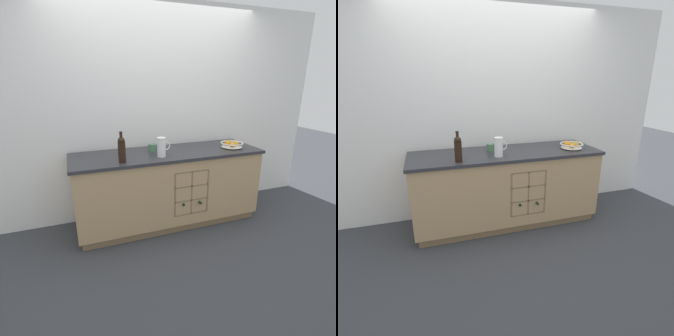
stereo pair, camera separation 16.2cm
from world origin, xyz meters
TOP-DOWN VIEW (x-y plane):
  - ground_plane at (0.00, 0.00)m, footprint 14.00×14.00m
  - back_wall at (0.00, 0.39)m, footprint 4.56×0.06m
  - kitchen_island at (0.00, -0.00)m, footprint 2.20×0.71m
  - fruit_bowl at (0.80, -0.08)m, footprint 0.28×0.28m
  - white_pitcher at (-0.13, -0.16)m, footprint 0.15×0.10m
  - ceramic_mug at (-0.16, 0.08)m, footprint 0.13×0.09m
  - standing_wine_bottle at (-0.57, -0.21)m, footprint 0.08×0.08m

SIDE VIEW (x-z plane):
  - ground_plane at x=0.00m, z-range 0.00..0.00m
  - kitchen_island at x=0.00m, z-range 0.01..0.90m
  - fruit_bowl at x=0.80m, z-range 0.89..0.98m
  - ceramic_mug at x=-0.16m, z-range 0.89..0.98m
  - white_pitcher at x=-0.13m, z-range 0.90..1.11m
  - standing_wine_bottle at x=-0.57m, z-range 0.88..1.19m
  - back_wall at x=0.00m, z-range 0.00..2.55m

